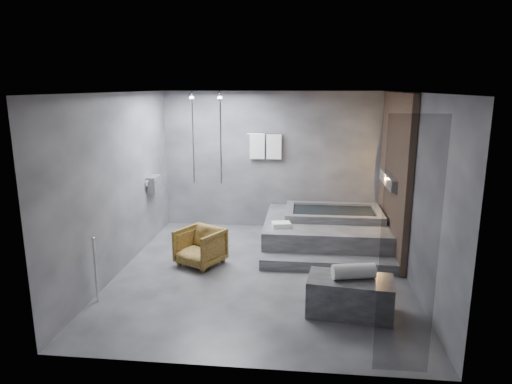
# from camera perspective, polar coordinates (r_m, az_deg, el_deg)

# --- Properties ---
(room) EXTENTS (5.00, 5.04, 2.82)m
(room) POSITION_cam_1_polar(r_m,az_deg,el_deg) (7.05, 4.12, 3.61)
(room) COLOR #333336
(room) RESTS_ON ground
(tub_deck) EXTENTS (2.20, 2.00, 0.50)m
(tub_deck) POSITION_cam_1_polar(r_m,az_deg,el_deg) (8.59, 8.63, -4.95)
(tub_deck) COLOR #39393B
(tub_deck) RESTS_ON ground
(tub_step) EXTENTS (2.20, 0.36, 0.18)m
(tub_step) POSITION_cam_1_polar(r_m,az_deg,el_deg) (7.53, 8.96, -8.88)
(tub_step) COLOR #39393B
(tub_step) RESTS_ON ground
(concrete_bench) EXTENTS (1.15, 0.73, 0.49)m
(concrete_bench) POSITION_cam_1_polar(r_m,az_deg,el_deg) (6.17, 11.64, -12.60)
(concrete_bench) COLOR #303032
(concrete_bench) RESTS_ON ground
(driftwood_chair) EXTENTS (0.90, 0.91, 0.62)m
(driftwood_chair) POSITION_cam_1_polar(r_m,az_deg,el_deg) (7.62, -6.98, -6.80)
(driftwood_chair) COLOR #483212
(driftwood_chair) RESTS_ON ground
(rolled_towel) EXTENTS (0.58, 0.30, 0.20)m
(rolled_towel) POSITION_cam_1_polar(r_m,az_deg,el_deg) (6.03, 12.10, -9.67)
(rolled_towel) COLOR silver
(rolled_towel) RESTS_ON concrete_bench
(deck_towel) EXTENTS (0.35, 0.29, 0.08)m
(deck_towel) POSITION_cam_1_polar(r_m,az_deg,el_deg) (7.95, 3.16, -4.10)
(deck_towel) COLOR white
(deck_towel) RESTS_ON tub_deck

